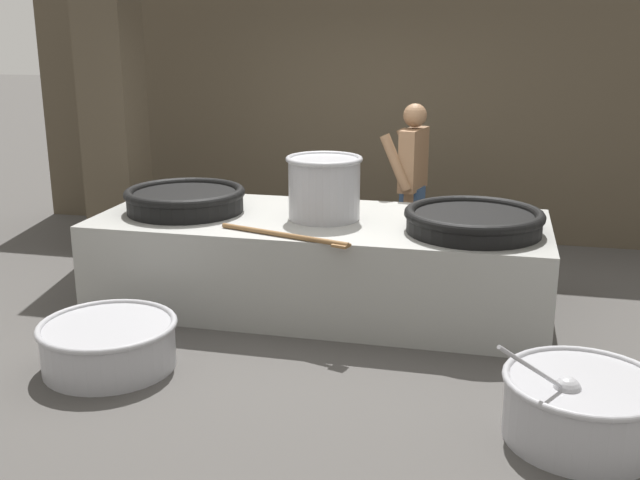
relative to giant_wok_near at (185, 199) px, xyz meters
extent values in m
plane|color=#474442|center=(1.21, 0.04, -0.90)|extent=(60.00, 60.00, 0.00)
cube|color=#4C4233|center=(1.21, 2.61, 0.74)|extent=(8.36, 0.24, 3.27)
cube|color=#4C4233|center=(-1.26, 1.15, 0.74)|extent=(0.52, 0.52, 3.27)
cube|color=gray|center=(1.21, 0.04, -0.51)|extent=(3.82, 1.53, 0.79)
cylinder|color=black|center=(0.00, 0.00, -0.03)|extent=(1.02, 1.02, 0.17)
torus|color=black|center=(0.00, 0.00, 0.06)|extent=(1.06, 1.06, 0.08)
cylinder|color=black|center=(2.50, -0.14, -0.04)|extent=(1.06, 1.06, 0.15)
torus|color=black|center=(2.50, -0.14, 0.03)|extent=(1.10, 1.10, 0.08)
cylinder|color=#9E9EA3|center=(1.25, 0.03, 0.14)|extent=(0.60, 0.60, 0.51)
torus|color=#9E9EA3|center=(1.25, 0.03, 0.40)|extent=(0.64, 0.64, 0.04)
cylinder|color=brown|center=(1.07, -0.63, -0.09)|extent=(1.11, 0.37, 0.04)
cube|color=brown|center=(1.57, -0.78, -0.10)|extent=(0.14, 0.13, 0.02)
cylinder|color=#8C6647|center=(1.84, 1.20, -0.49)|extent=(0.12, 0.12, 0.81)
cylinder|color=#8C6647|center=(1.87, 1.37, -0.49)|extent=(0.12, 0.12, 0.81)
cube|color=#334C72|center=(1.86, 1.28, -0.33)|extent=(0.24, 0.28, 0.53)
cube|color=#8C6647|center=(1.86, 1.28, 0.21)|extent=(0.25, 0.51, 0.60)
cylinder|color=#8C6647|center=(1.71, 1.06, 0.21)|extent=(0.34, 0.16, 0.55)
cylinder|color=#8C6647|center=(1.80, 1.54, 0.21)|extent=(0.34, 0.16, 0.55)
sphere|color=#8C6647|center=(1.86, 1.28, 0.64)|extent=(0.23, 0.23, 0.23)
cylinder|color=#9E9EA3|center=(3.22, -1.79, -0.71)|extent=(0.90, 0.90, 0.38)
torus|color=#9E9EA3|center=(3.22, -1.79, -0.52)|extent=(0.94, 0.94, 0.04)
cylinder|color=#6B9347|center=(3.22, -1.79, -0.62)|extent=(0.79, 0.79, 0.09)
sphere|color=#9E9EA3|center=(3.12, -1.91, -0.54)|extent=(0.16, 0.16, 0.16)
cylinder|color=#9E9EA3|center=(2.92, -2.12, -0.33)|extent=(0.43, 0.46, 0.43)
cylinder|color=#9E9EA3|center=(0.04, -1.54, -0.74)|extent=(0.93, 0.93, 0.32)
torus|color=#9E9EA3|center=(0.04, -1.54, -0.58)|extent=(0.98, 0.98, 0.05)
cylinder|color=tan|center=(0.04, -1.54, -0.67)|extent=(0.82, 0.82, 0.08)
camera|label=1|loc=(2.64, -5.98, 1.43)|focal=42.00mm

